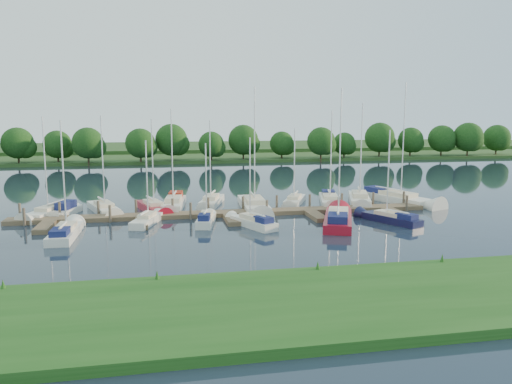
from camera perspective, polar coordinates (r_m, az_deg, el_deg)
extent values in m
plane|color=#192332|center=(40.48, -1.75, -4.89)|extent=(260.00, 260.00, 0.00)
cube|color=#1A4814|center=(25.44, 4.19, -12.70)|extent=(90.00, 10.00, 0.50)
cube|color=brown|center=(48.17, -3.28, -2.45)|extent=(40.00, 2.00, 0.40)
cube|color=brown|center=(45.87, -23.01, -3.71)|extent=(1.20, 4.00, 0.40)
cube|color=brown|center=(44.85, -12.95, -3.50)|extent=(1.20, 4.00, 0.40)
cube|color=brown|center=(45.26, -2.76, -3.17)|extent=(1.20, 4.00, 0.40)
cube|color=brown|center=(47.04, 6.94, -2.77)|extent=(1.20, 4.00, 0.40)
cube|color=brown|center=(50.05, 15.70, -2.34)|extent=(1.20, 4.00, 0.40)
cylinder|color=#473D33|center=(50.59, -25.36, -2.29)|extent=(0.24, 0.24, 2.00)
cylinder|color=#473D33|center=(49.83, -21.51, -2.21)|extent=(0.24, 0.24, 2.00)
cylinder|color=#473D33|center=(49.31, -17.56, -2.11)|extent=(0.24, 0.24, 2.00)
cylinder|color=#473D33|center=(49.02, -13.55, -2.01)|extent=(0.24, 0.24, 2.00)
cylinder|color=#473D33|center=(48.97, -9.51, -1.89)|extent=(0.24, 0.24, 2.00)
cylinder|color=#473D33|center=(49.17, -5.48, -1.77)|extent=(0.24, 0.24, 2.00)
cylinder|color=#473D33|center=(49.61, -1.50, -1.64)|extent=(0.24, 0.24, 2.00)
cylinder|color=#473D33|center=(50.28, 2.38, -1.50)|extent=(0.24, 0.24, 2.00)
cylinder|color=#473D33|center=(51.18, 6.15, -1.36)|extent=(0.24, 0.24, 2.00)
cylinder|color=#473D33|center=(52.29, 9.77, -1.23)|extent=(0.24, 0.24, 2.00)
cylinder|color=#473D33|center=(53.60, 13.23, -1.09)|extent=(0.24, 0.24, 2.00)
cylinder|color=#473D33|center=(55.10, 16.51, -0.96)|extent=(0.24, 0.24, 2.00)
cylinder|color=#473D33|center=(47.87, -24.96, -2.85)|extent=(0.24, 0.24, 2.00)
cylinder|color=#473D33|center=(46.63, -16.34, -2.67)|extent=(0.24, 0.24, 2.00)
cylinder|color=#473D33|center=(46.48, -7.47, -2.42)|extent=(0.24, 0.24, 2.00)
cylinder|color=#473D33|center=(47.44, 1.25, -2.12)|extent=(0.24, 0.24, 2.00)
cylinder|color=#473D33|center=(49.45, 9.43, -1.79)|extent=(0.24, 0.24, 2.00)
cylinder|color=#473D33|center=(52.37, 16.84, -1.46)|extent=(0.24, 0.24, 2.00)
cube|color=#22481C|center=(114.38, -7.80, 4.04)|extent=(180.00, 30.00, 0.60)
cube|color=#355023|center=(139.26, -8.39, 5.02)|extent=(220.00, 40.00, 1.40)
cylinder|color=#38281C|center=(106.20, -25.63, 3.32)|extent=(0.36, 0.36, 2.15)
sphere|color=#11380F|center=(106.03, -25.73, 4.73)|extent=(5.01, 5.01, 5.01)
sphere|color=#11380F|center=(105.99, -25.11, 4.38)|extent=(3.58, 3.58, 3.58)
cylinder|color=#38281C|center=(104.69, -22.09, 3.58)|extent=(0.36, 0.36, 2.55)
sphere|color=#11380F|center=(104.49, -22.19, 5.29)|extent=(5.96, 5.96, 5.96)
sphere|color=#11380F|center=(104.49, -21.45, 4.86)|extent=(4.26, 4.26, 4.26)
cylinder|color=#38281C|center=(103.37, -18.20, 3.75)|extent=(0.36, 0.36, 2.62)
sphere|color=#11380F|center=(103.16, -18.28, 5.52)|extent=(6.11, 6.11, 6.11)
sphere|color=#11380F|center=(103.25, -17.52, 5.07)|extent=(4.37, 4.37, 4.37)
cylinder|color=#38281C|center=(101.74, -13.42, 3.83)|extent=(0.36, 0.36, 2.47)
sphere|color=#11380F|center=(101.54, -13.48, 5.52)|extent=(5.76, 5.76, 5.76)
sphere|color=#11380F|center=(101.74, -12.76, 5.09)|extent=(4.11, 4.11, 4.11)
cylinder|color=#38281C|center=(100.75, -8.95, 3.78)|extent=(0.36, 0.36, 2.00)
sphere|color=#11380F|center=(100.57, -8.98, 5.17)|extent=(4.66, 4.66, 4.66)
sphere|color=#11380F|center=(100.85, -8.40, 4.81)|extent=(3.33, 3.33, 3.33)
cylinder|color=#38281C|center=(102.01, -5.98, 4.14)|extent=(0.36, 0.36, 2.87)
sphere|color=#11380F|center=(101.79, -6.01, 6.11)|extent=(6.69, 6.69, 6.69)
sphere|color=#11380F|center=(102.17, -5.20, 5.60)|extent=(4.78, 4.78, 4.78)
cylinder|color=#38281C|center=(102.58, -1.81, 4.07)|extent=(0.36, 0.36, 2.36)
sphere|color=#11380F|center=(102.39, -1.82, 5.68)|extent=(5.50, 5.50, 5.50)
sphere|color=#11380F|center=(102.82, -1.18, 5.25)|extent=(3.93, 3.93, 3.93)
cylinder|color=#38281C|center=(105.53, 2.79, 4.24)|extent=(0.36, 0.36, 2.53)
sphere|color=#11380F|center=(105.33, 2.80, 5.92)|extent=(5.90, 5.90, 5.90)
sphere|color=#11380F|center=(105.88, 3.44, 5.47)|extent=(4.21, 4.21, 4.21)
cylinder|color=#38281C|center=(105.04, 6.56, 4.11)|extent=(0.36, 0.36, 2.29)
sphere|color=#11380F|center=(104.85, 6.58, 5.64)|extent=(5.35, 5.35, 5.35)
sphere|color=#11380F|center=(105.44, 7.14, 5.23)|extent=(3.82, 3.82, 3.82)
cylinder|color=#38281C|center=(109.63, 10.36, 4.32)|extent=(0.36, 0.36, 2.67)
sphere|color=#11380F|center=(109.43, 10.41, 6.02)|extent=(6.23, 6.23, 6.23)
sphere|color=#11380F|center=(110.15, 11.01, 5.56)|extent=(4.45, 4.45, 4.45)
cylinder|color=#38281C|center=(110.76, 14.62, 4.24)|extent=(0.36, 0.36, 2.73)
sphere|color=#11380F|center=(110.56, 14.69, 5.96)|extent=(6.38, 6.38, 6.38)
sphere|color=#11380F|center=(111.38, 15.26, 5.49)|extent=(4.55, 4.55, 4.55)
cylinder|color=#38281C|center=(114.45, 16.73, 4.16)|extent=(0.36, 0.36, 2.25)
sphere|color=#11380F|center=(114.28, 16.79, 5.54)|extent=(5.24, 5.24, 5.24)
sphere|color=#11380F|center=(115.02, 17.22, 5.16)|extent=(3.75, 3.75, 3.75)
cylinder|color=#38281C|center=(117.27, 21.04, 4.14)|extent=(0.36, 0.36, 2.60)
sphere|color=#11380F|center=(117.09, 21.12, 5.69)|extent=(6.07, 6.07, 6.07)
sphere|color=#11380F|center=(117.99, 21.59, 5.26)|extent=(4.33, 4.33, 4.33)
cylinder|color=#38281C|center=(124.09, 23.28, 4.26)|extent=(0.36, 0.36, 2.70)
sphere|color=#11380F|center=(123.91, 23.37, 5.78)|extent=(6.31, 6.31, 6.31)
sphere|color=#11380F|center=(124.88, 23.81, 5.35)|extent=(4.50, 4.50, 4.50)
cylinder|color=#38281C|center=(127.23, 26.58, 4.13)|extent=(0.36, 0.36, 2.65)
sphere|color=#11380F|center=(127.06, 26.68, 5.58)|extent=(6.18, 6.18, 6.18)
sphere|color=#11380F|center=(128.06, 27.07, 5.17)|extent=(4.41, 4.41, 4.41)
cube|color=silver|center=(52.11, -22.25, -2.29)|extent=(4.18, 6.75, 0.99)
cone|color=silver|center=(49.48, -24.33, -2.98)|extent=(1.72, 2.47, 0.92)
cube|color=beige|center=(51.73, -22.49, -1.69)|extent=(2.39, 3.24, 0.45)
cylinder|color=silver|center=(50.91, -22.97, 2.99)|extent=(0.12, 0.12, 8.83)
cylinder|color=silver|center=(52.47, -21.92, -1.12)|extent=(1.21, 2.76, 0.10)
cylinder|color=silver|center=(52.47, -21.92, -1.12)|extent=(1.18, 2.50, 0.20)
cube|color=silver|center=(51.86, -20.86, -2.27)|extent=(2.57, 4.61, 0.94)
cone|color=silver|center=(49.93, -21.94, -2.74)|extent=(1.05, 1.46, 0.72)
cube|color=#161D4E|center=(51.73, -20.91, -1.46)|extent=(1.76, 2.63, 0.84)
cube|color=silver|center=(52.25, -17.04, -2.00)|extent=(3.91, 6.81, 1.04)
cone|color=silver|center=(49.11, -16.15, -2.63)|extent=(1.63, 2.48, 0.92)
cube|color=beige|center=(51.82, -16.99, -1.34)|extent=(2.28, 3.25, 0.47)
cylinder|color=silver|center=(50.95, -17.12, 3.36)|extent=(0.12, 0.12, 8.88)
cylinder|color=silver|center=(52.71, -17.26, -0.77)|extent=(1.07, 2.83, 0.10)
cylinder|color=silver|center=(52.71, -17.26, -0.77)|extent=(1.06, 2.55, 0.20)
cube|color=maroon|center=(51.49, -11.77, -1.95)|extent=(3.53, 6.52, 1.09)
cone|color=maroon|center=(48.53, -10.71, -2.56)|extent=(1.49, 2.36, 0.88)
cube|color=beige|center=(51.07, -11.69, -1.24)|extent=(2.09, 3.09, 0.50)
cylinder|color=silver|center=(50.23, -11.73, 3.30)|extent=(0.12, 0.12, 8.48)
cylinder|color=silver|center=(51.89, -12.00, -0.65)|extent=(0.93, 2.73, 0.10)
cylinder|color=silver|center=(51.89, -12.00, -0.65)|extent=(0.93, 2.46, 0.20)
cube|color=silver|center=(52.85, -9.34, -1.60)|extent=(2.85, 7.17, 1.24)
cone|color=silver|center=(49.44, -9.75, -2.33)|extent=(1.29, 2.55, 0.98)
cube|color=beige|center=(52.37, -9.40, -0.80)|extent=(1.86, 3.30, 0.56)
cube|color=maroon|center=(54.61, -9.16, -0.29)|extent=(1.63, 2.25, 0.62)
cylinder|color=silver|center=(51.47, -9.57, 4.12)|extent=(0.12, 0.12, 9.42)
cylinder|color=silver|center=(53.32, -9.30, -0.14)|extent=(0.51, 3.13, 0.10)
cylinder|color=silver|center=(53.32, -9.30, -0.14)|extent=(0.56, 2.79, 0.20)
cube|color=silver|center=(54.04, -5.07, -1.29)|extent=(3.41, 6.39, 1.11)
cone|color=silver|center=(51.07, -5.70, -1.89)|extent=(1.44, 2.31, 0.86)
cube|color=beige|center=(53.63, -5.14, -0.60)|extent=(2.03, 3.03, 0.51)
cylinder|color=silver|center=(52.82, -5.26, 3.63)|extent=(0.12, 0.12, 8.31)
cylinder|color=silver|center=(54.46, -4.96, -0.03)|extent=(0.89, 2.68, 0.10)
cylinder|color=silver|center=(54.46, -4.96, -0.03)|extent=(0.90, 2.42, 0.20)
cube|color=silver|center=(51.62, -0.30, -1.73)|extent=(2.80, 8.66, 1.24)
cone|color=silver|center=(47.46, 0.42, -2.66)|extent=(1.34, 3.05, 1.20)
cube|color=beige|center=(51.06, -0.23, -0.93)|extent=(1.98, 3.93, 0.56)
cylinder|color=silver|center=(50.00, -0.17, 5.34)|extent=(0.12, 0.12, 11.55)
cylinder|color=silver|center=(52.24, -0.43, -0.21)|extent=(0.28, 3.85, 0.10)
cylinder|color=silver|center=(52.24, -0.43, -0.21)|extent=(0.36, 3.43, 0.20)
cube|color=silver|center=(54.84, 4.46, -1.14)|extent=(3.78, 5.74, 0.96)
cone|color=silver|center=(52.12, 3.95, -1.65)|extent=(1.54, 2.11, 0.78)
cube|color=beige|center=(54.46, 4.42, -0.58)|extent=(2.13, 2.78, 0.44)
cylinder|color=silver|center=(53.72, 4.41, 3.22)|extent=(0.12, 0.12, 7.56)
cylinder|color=silver|center=(55.23, 4.57, -0.08)|extent=(1.15, 2.33, 0.10)
cylinder|color=silver|center=(55.23, 4.57, -0.08)|extent=(1.13, 2.12, 0.20)
cube|color=silver|center=(55.55, 8.40, -1.08)|extent=(3.72, 7.26, 0.99)
cone|color=silver|center=(52.12, 8.67, -1.73)|extent=(1.58, 2.62, 0.98)
cube|color=beige|center=(55.11, 8.44, -0.51)|extent=(2.24, 3.42, 0.45)
cube|color=#161D4E|center=(57.37, 8.27, -0.05)|extent=(1.87, 2.38, 0.49)
cylinder|color=silver|center=(54.22, 8.57, 4.22)|extent=(0.12, 0.12, 9.44)
cylinder|color=silver|center=(56.09, 8.37, 0.02)|extent=(0.92, 3.06, 0.10)
cylinder|color=silver|center=(56.09, 8.37, 0.02)|extent=(0.92, 2.75, 0.20)
cube|color=silver|center=(56.30, 11.70, -1.04)|extent=(4.39, 7.70, 1.25)
cone|color=silver|center=(52.65, 11.95, -1.72)|extent=(1.83, 2.80, 1.04)
cube|color=beige|center=(55.80, 11.75, -0.28)|extent=(2.56, 3.67, 0.57)
cylinder|color=silver|center=(54.90, 11.93, 4.66)|extent=(0.12, 0.12, 10.03)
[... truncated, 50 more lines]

